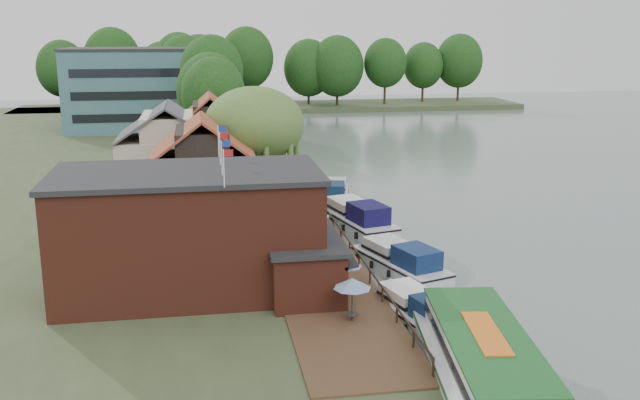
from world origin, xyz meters
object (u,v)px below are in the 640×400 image
pub (223,230)px  willow (255,147)px  umbrella_0 (352,299)px  umbrella_4 (309,238)px  cruiser_1 (400,257)px  cruiser_2 (357,214)px  hotel_block (152,89)px  cottage_b (169,151)px  cottage_c (211,135)px  cruiser_0 (420,309)px  umbrella_1 (345,277)px  cottage_a (203,171)px  tour_boat (489,375)px  umbrella_5 (314,225)px  umbrella_2 (323,267)px  umbrella_3 (321,248)px  cruiser_3 (334,191)px  swan (466,345)px

pub → willow: (3.50, 20.00, 1.56)m
umbrella_0 → umbrella_4: 11.50m
cruiser_1 → cruiser_2: (-0.55, 11.05, 0.14)m
hotel_block → umbrella_4: (13.90, -65.81, -4.86)m
pub → cottage_b: size_ratio=2.08×
cottage_c → umbrella_4: size_ratio=3.58×
cruiser_0 → umbrella_4: bearing=98.7°
umbrella_1 → umbrella_4: (-0.85, 8.01, 0.00)m
willow → umbrella_1: 23.39m
cottage_a → umbrella_4: bearing=-54.9°
pub → tour_boat: size_ratio=1.29×
cruiser_0 → tour_boat: (0.22, -9.04, 0.58)m
cottage_b → umbrella_5: (10.74, -16.57, -2.96)m
cruiser_0 → tour_boat: bearing=-103.5°
umbrella_0 → umbrella_2: bearing=96.2°
umbrella_1 → cruiser_2: size_ratio=0.22×
cruiser_0 → cottage_c: bearing=90.1°
umbrella_4 → umbrella_0: bearing=-87.3°
umbrella_3 → cruiser_2: bearing=66.7°
cottage_c → umbrella_5: 26.61m
umbrella_4 → cruiser_3: size_ratio=0.25×
umbrella_3 → umbrella_5: 5.62m
cottage_a → umbrella_1: size_ratio=3.62×
cottage_a → umbrella_2: size_ratio=3.62×
cruiser_0 → willow: bearing=90.6°
willow → cruiser_1: bearing=-63.4°
umbrella_0 → cruiser_3: 30.62m
cottage_c → umbrella_3: bearing=-78.6°
cruiser_3 → swan: (0.87, -32.35, -0.91)m
cottage_c → umbrella_3: cottage_c is taller
umbrella_2 → cruiser_0: 6.59m
umbrella_2 → cottage_c: bearing=99.5°
umbrella_3 → cruiser_1: 5.66m
umbrella_2 → cruiser_0: umbrella_2 is taller
umbrella_5 → umbrella_2: bearing=-95.6°
willow → umbrella_2: (2.34, -20.84, -3.93)m
umbrella_4 → cruiser_0: bearing=-66.5°
pub → umbrella_4: 8.20m
pub → swan: pub is taller
umbrella_4 → cruiser_2: umbrella_4 is taller
cottage_a → umbrella_3: bearing=-59.0°
umbrella_3 → swan: bearing=-62.9°
willow → umbrella_3: 17.84m
umbrella_3 → cruiser_0: 9.26m
cottage_c → umbrella_2: 35.45m
umbrella_2 → umbrella_5: size_ratio=1.00×
pub → willow: 20.36m
umbrella_2 → tour_boat: (4.88, -13.56, -0.60)m
cottage_b → willow: willow is taller
hotel_block → cruiser_2: 60.11m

